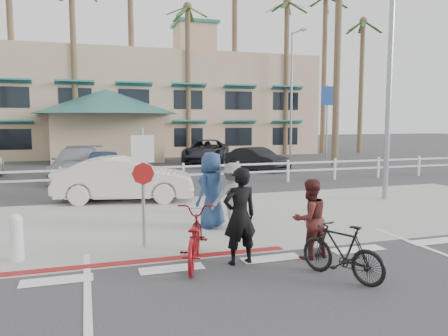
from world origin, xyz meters
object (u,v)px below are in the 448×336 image
object	(u,v)px
sign_post	(143,181)
bike_red	(194,237)
car_white_sedan	(125,179)
bike_black	(342,251)

from	to	relation	value
sign_post	bike_red	xyz separation A→B (m)	(0.76, -1.45, -0.92)
sign_post	car_white_sedan	world-z (taller)	sign_post
car_white_sedan	bike_black	bearing A→B (deg)	-149.94
sign_post	bike_black	xyz separation A→B (m)	(3.03, -2.97, -0.96)
bike_red	bike_black	xyz separation A→B (m)	(2.27, -1.52, -0.04)
bike_red	bike_black	distance (m)	2.73
bike_black	car_white_sedan	xyz separation A→B (m)	(-2.93, 8.67, 0.27)
sign_post	car_white_sedan	distance (m)	5.74
sign_post	bike_black	size ratio (longest dim) A/B	1.77
sign_post	bike_black	distance (m)	4.35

